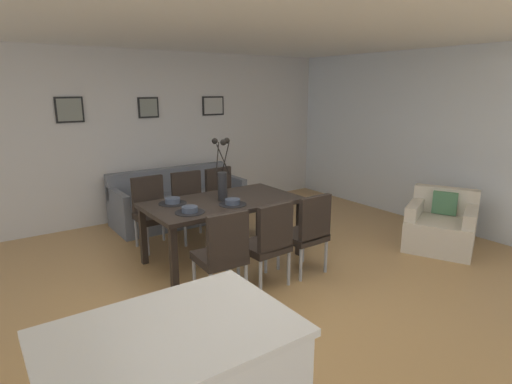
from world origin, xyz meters
TOP-DOWN VIEW (x-y plane):
  - ground_plane at (0.00, 0.00)m, footprint 9.00×9.00m
  - back_wall_panel at (0.00, 3.25)m, footprint 9.00×0.10m
  - side_window_wall at (3.65, 0.40)m, footprint 0.10×6.30m
  - ceiling_panel at (0.00, 0.40)m, footprint 9.00×7.20m
  - dining_table at (0.29, 0.97)m, footprint 1.80×0.98m
  - dining_chair_near_left at (-0.24, 0.09)m, footprint 0.46×0.46m
  - dining_chair_near_right at (-0.25, 1.88)m, footprint 0.45×0.45m
  - dining_chair_far_left at (0.29, 0.08)m, footprint 0.46×0.46m
  - dining_chair_far_right at (0.30, 1.87)m, footprint 0.47×0.47m
  - dining_chair_mid_left at (0.84, 0.09)m, footprint 0.45×0.45m
  - dining_chair_mid_right at (0.82, 1.87)m, footprint 0.47×0.47m
  - centerpiece_vase at (0.29, 0.97)m, footprint 0.21×0.23m
  - placemat_near_left at (-0.25, 0.75)m, footprint 0.32×0.32m
  - bowl_near_left at (-0.25, 0.75)m, footprint 0.17×0.17m
  - placemat_near_right at (-0.25, 1.19)m, footprint 0.32×0.32m
  - bowl_near_right at (-0.25, 1.19)m, footprint 0.17×0.17m
  - placemat_far_left at (0.29, 0.75)m, footprint 0.32×0.32m
  - bowl_far_left at (0.29, 0.75)m, footprint 0.17×0.17m
  - sofa at (0.49, 2.70)m, footprint 1.98×0.84m
  - armchair at (2.79, -0.32)m, footprint 1.06×1.06m
  - framed_picture_left at (-0.86, 3.18)m, footprint 0.37×0.03m
  - framed_picture_center at (0.29, 3.18)m, footprint 0.32×0.03m
  - framed_picture_right at (1.43, 3.18)m, footprint 0.40×0.03m

SIDE VIEW (x-z plane):
  - ground_plane at x=0.00m, z-range 0.00..0.00m
  - sofa at x=0.49m, z-range -0.12..0.68m
  - armchair at x=2.79m, z-range -0.09..0.66m
  - dining_chair_near_left at x=-0.24m, z-range 0.05..0.97m
  - dining_chair_near_right at x=-0.25m, z-range 0.05..0.97m
  - dining_chair_far_left at x=0.29m, z-range 0.05..0.97m
  - dining_chair_far_right at x=0.30m, z-range 0.05..0.97m
  - dining_chair_mid_left at x=0.84m, z-range 0.05..0.97m
  - dining_chair_mid_right at x=0.82m, z-range 0.05..0.97m
  - dining_table at x=0.29m, z-range 0.30..1.04m
  - placemat_near_left at x=-0.25m, z-range 0.74..0.75m
  - placemat_near_right at x=-0.25m, z-range 0.74..0.75m
  - placemat_far_left at x=0.29m, z-range 0.74..0.75m
  - bowl_near_left at x=-0.25m, z-range 0.75..0.81m
  - bowl_near_right at x=-0.25m, z-range 0.75..0.81m
  - bowl_far_left at x=0.29m, z-range 0.75..0.81m
  - centerpiece_vase at x=0.29m, z-range 0.66..1.39m
  - back_wall_panel at x=0.00m, z-range 0.00..2.60m
  - side_window_wall at x=3.65m, z-range 0.00..2.60m
  - framed_picture_left at x=-0.86m, z-range 1.56..1.92m
  - framed_picture_center at x=0.29m, z-range 1.58..1.90m
  - framed_picture_right at x=1.43m, z-range 1.58..1.90m
  - ceiling_panel at x=0.00m, z-range 2.60..2.68m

